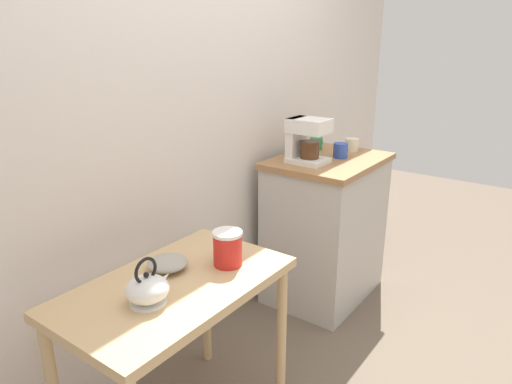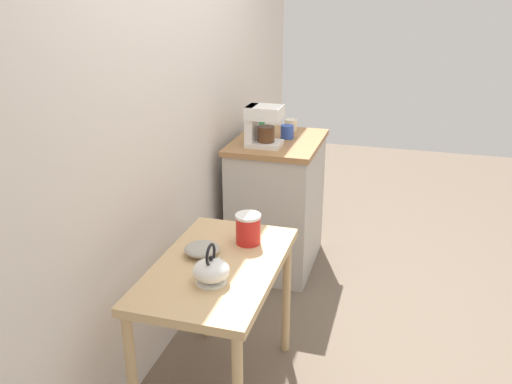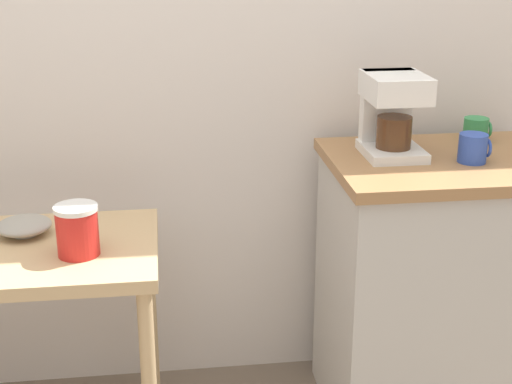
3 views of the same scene
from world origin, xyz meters
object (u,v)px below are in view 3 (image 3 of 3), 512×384
object	(u,v)px
coffee_maker	(392,111)
mug_tall_green	(476,130)
canister_enamel	(77,230)
mug_blue	(473,148)
bowl_stoneware	(24,226)

from	to	relation	value
coffee_maker	mug_tall_green	xyz separation A→B (m)	(0.33, 0.11, -0.10)
canister_enamel	mug_blue	bearing A→B (deg)	4.35
bowl_stoneware	canister_enamel	xyz separation A→B (m)	(0.18, -0.17, 0.05)
bowl_stoneware	mug_tall_green	world-z (taller)	mug_tall_green
canister_enamel	bowl_stoneware	bearing A→B (deg)	136.70
mug_tall_green	mug_blue	xyz separation A→B (m)	(-0.11, -0.23, 0.00)
coffee_maker	mug_tall_green	size ratio (longest dim) A/B	2.90
mug_blue	mug_tall_green	bearing A→B (deg)	64.81
coffee_maker	mug_tall_green	distance (m)	0.37
coffee_maker	mug_blue	world-z (taller)	coffee_maker
bowl_stoneware	mug_tall_green	distance (m)	1.51
mug_tall_green	mug_blue	bearing A→B (deg)	-115.19
bowl_stoneware	mug_tall_green	bearing A→B (deg)	5.83
mug_tall_green	mug_blue	size ratio (longest dim) A/B	0.95
bowl_stoneware	coffee_maker	xyz separation A→B (m)	(1.15, 0.04, 0.31)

